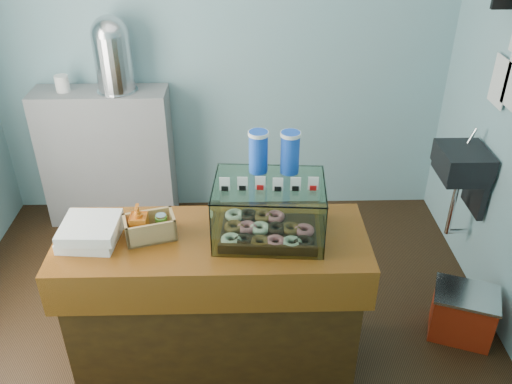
{
  "coord_description": "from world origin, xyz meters",
  "views": [
    {
      "loc": [
        0.17,
        -2.49,
        2.54
      ],
      "look_at": [
        0.23,
        -0.15,
        1.11
      ],
      "focal_mm": 38.0,
      "sensor_mm": 36.0,
      "label": 1
    }
  ],
  "objects_px": {
    "display_case": "(269,205)",
    "coffee_urn": "(112,52)",
    "counter": "(215,302)",
    "red_cooler": "(463,313)"
  },
  "relations": [
    {
      "from": "display_case",
      "to": "coffee_urn",
      "type": "distance_m",
      "value": 1.87
    },
    {
      "from": "counter",
      "to": "red_cooler",
      "type": "relative_size",
      "value": 3.54
    },
    {
      "from": "counter",
      "to": "coffee_urn",
      "type": "relative_size",
      "value": 2.91
    },
    {
      "from": "coffee_urn",
      "to": "red_cooler",
      "type": "height_order",
      "value": "coffee_urn"
    },
    {
      "from": "coffee_urn",
      "to": "display_case",
      "type": "bearing_deg",
      "value": -55.53
    },
    {
      "from": "counter",
      "to": "coffee_urn",
      "type": "distance_m",
      "value": 1.97
    },
    {
      "from": "counter",
      "to": "display_case",
      "type": "bearing_deg",
      "value": 9.29
    },
    {
      "from": "counter",
      "to": "display_case",
      "type": "distance_m",
      "value": 0.67
    },
    {
      "from": "counter",
      "to": "coffee_urn",
      "type": "xyz_separation_m",
      "value": [
        -0.75,
        1.57,
        0.93
      ]
    },
    {
      "from": "counter",
      "to": "red_cooler",
      "type": "distance_m",
      "value": 1.54
    }
  ]
}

